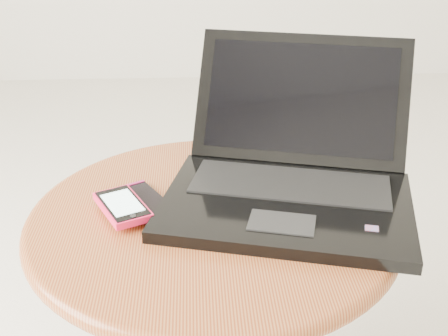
{
  "coord_description": "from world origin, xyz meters",
  "views": [
    {
      "loc": [
        -0.03,
        -0.87,
        0.9
      ],
      "look_at": [
        0.01,
        -0.08,
        0.51
      ],
      "focal_mm": 47.19,
      "sensor_mm": 36.0,
      "label": 1
    }
  ],
  "objects": [
    {
      "name": "phone_pink",
      "position": [
        -0.14,
        -0.11,
        0.46
      ],
      "size": [
        0.1,
        0.12,
        0.01
      ],
      "color": "#F81D4E",
      "rests_on": "phone_black"
    },
    {
      "name": "table",
      "position": [
        -0.0,
        -0.11,
        0.35
      ],
      "size": [
        0.56,
        0.56,
        0.45
      ],
      "color": "#603113",
      "rests_on": "ground"
    },
    {
      "name": "phone_black",
      "position": [
        -0.11,
        -0.07,
        0.45
      ],
      "size": [
        0.1,
        0.12,
        0.01
      ],
      "color": "black",
      "rests_on": "table"
    },
    {
      "name": "laptop",
      "position": [
        0.12,
        -0.06,
        0.49
      ],
      "size": [
        0.45,
        0.46,
        0.21
      ],
      "color": "black",
      "rests_on": "table"
    }
  ]
}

